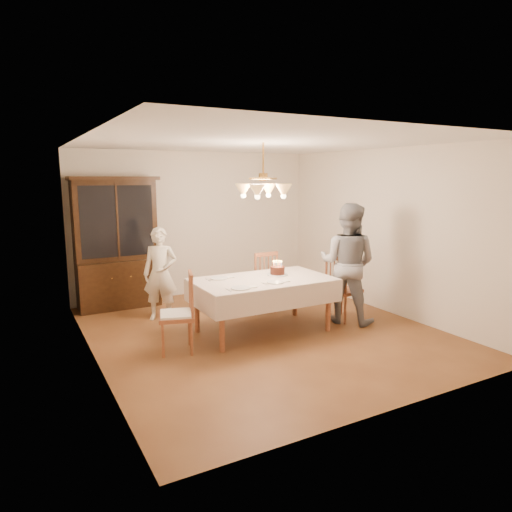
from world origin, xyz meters
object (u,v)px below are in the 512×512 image
elderly_woman (160,274)px  china_hutch (116,245)px  dining_table (263,284)px  birthday_cake (277,271)px  chair_far_side (261,285)px

elderly_woman → china_hutch: bearing=142.8°
dining_table → elderly_woman: 1.64m
elderly_woman → birthday_cake: bearing=-8.7°
china_hutch → chair_far_side: (1.94, -1.41, -0.60)m
dining_table → birthday_cake: 0.35m
dining_table → chair_far_side: chair_far_side is taller
chair_far_side → elderly_woman: bearing=165.4°
elderly_woman → chair_far_side: bearing=15.7°
dining_table → elderly_woman: elderly_woman is taller
china_hutch → birthday_cake: size_ratio=7.20×
chair_far_side → elderly_woman: (-1.52, 0.40, 0.26)m
china_hutch → elderly_woman: 1.15m
dining_table → birthday_cake: (0.31, 0.12, 0.13)m
china_hutch → birthday_cake: bearing=-49.8°
chair_far_side → elderly_woman: 1.59m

